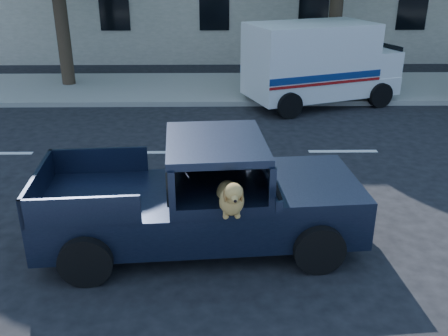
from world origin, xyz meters
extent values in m
plane|color=black|center=(0.00, 0.00, 0.00)|extent=(120.00, 120.00, 0.00)
cube|color=gray|center=(0.00, 9.20, 0.07)|extent=(60.00, 4.00, 0.15)
cylinder|color=#332619|center=(-4.00, 9.60, 2.20)|extent=(0.44, 0.44, 4.40)
cylinder|color=#332619|center=(5.00, 9.60, 2.20)|extent=(0.44, 0.44, 4.40)
cube|color=black|center=(0.80, -0.52, 0.58)|extent=(4.95, 2.22, 0.61)
cube|color=black|center=(2.52, -0.39, 0.97)|extent=(1.53, 1.96, 0.15)
cube|color=black|center=(1.04, -0.51, 1.67)|extent=(1.57, 1.89, 0.11)
cube|color=black|center=(1.79, -0.45, 1.35)|extent=(0.36, 1.61, 0.52)
cube|color=black|center=(1.25, -0.91, 0.76)|extent=(0.55, 0.55, 0.35)
cube|color=black|center=(1.86, -1.61, 1.19)|extent=(0.10, 0.05, 0.15)
cube|color=silver|center=(4.22, 7.50, 0.58)|extent=(4.84, 3.41, 0.53)
cube|color=silver|center=(3.82, 7.36, 1.63)|extent=(4.05, 3.12, 1.58)
cube|color=silver|center=(5.85, 8.10, 1.21)|extent=(1.57, 2.16, 0.74)
cube|color=navy|center=(4.17, 6.41, 1.05)|extent=(3.37, 1.26, 0.19)
cube|color=#9E0F0F|center=(4.17, 6.41, 0.89)|extent=(3.37, 1.26, 0.07)
camera|label=1|loc=(1.05, -7.38, 4.21)|focal=40.00mm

